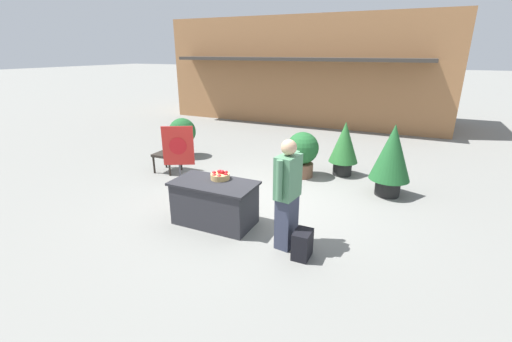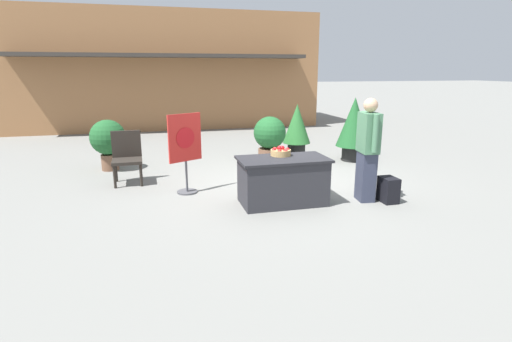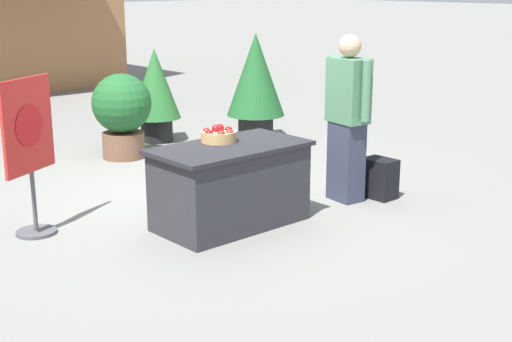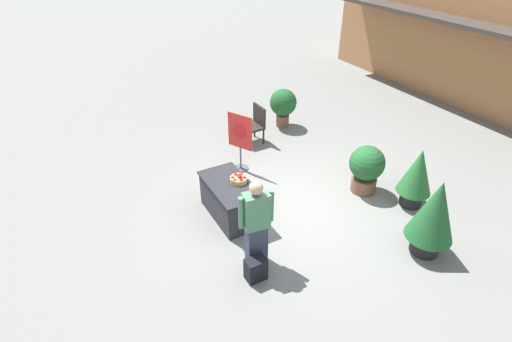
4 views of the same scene
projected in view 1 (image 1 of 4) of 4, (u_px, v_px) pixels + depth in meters
name	position (u px, v px, depth m)	size (l,w,h in m)	color
ground_plane	(259.00, 203.00, 6.86)	(120.00, 120.00, 0.00)	slate
storefront_building	(310.00, 70.00, 14.91)	(11.44, 4.65, 4.18)	#9E6B42
display_table	(215.00, 203.00, 5.94)	(1.45, 0.79, 0.76)	#2D2D33
apple_basket	(220.00, 176.00, 5.94)	(0.33, 0.33, 0.16)	tan
person_visitor	(287.00, 194.00, 5.06)	(0.31, 0.61, 1.71)	#33384C
backpack	(302.00, 244.00, 4.99)	(0.24, 0.34, 0.42)	black
poster_board	(179.00, 155.00, 7.23)	(0.59, 0.36, 1.41)	#4C4C51
patio_chair	(169.00, 149.00, 8.55)	(0.56, 0.56, 1.00)	#28231E
potted_plant_far_left	(182.00, 133.00, 9.67)	(0.76, 0.76, 1.10)	brown
potted_plant_near_right	(302.00, 152.00, 8.11)	(0.76, 0.76, 1.09)	brown
potted_plant_near_left	(392.00, 156.00, 6.96)	(0.82, 0.82, 1.51)	black
potted_plant_far_right	(344.00, 145.00, 8.17)	(0.69, 0.69, 1.31)	black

